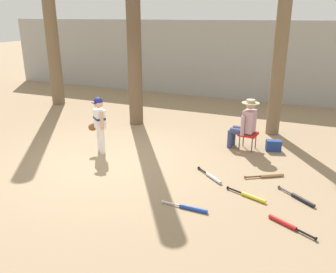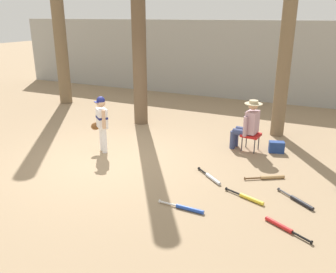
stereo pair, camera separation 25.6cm
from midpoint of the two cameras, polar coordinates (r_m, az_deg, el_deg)
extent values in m
plane|color=#937A5B|center=(7.78, -11.06, -3.99)|extent=(60.00, 60.00, 0.00)
cube|color=#9E9E99|center=(13.75, 5.64, 12.44)|extent=(18.00, 0.36, 2.84)
cylinder|color=brown|center=(9.91, -6.43, 18.55)|extent=(0.39, 0.39, 5.85)
cone|color=brown|center=(10.36, -5.83, 2.16)|extent=(0.66, 0.66, 0.23)
cylinder|color=brown|center=(9.30, 17.48, 17.69)|extent=(0.34, 0.34, 5.81)
cone|color=brown|center=(9.78, 15.79, 0.48)|extent=(0.55, 0.55, 0.20)
cylinder|color=white|center=(8.13, -11.55, -0.81)|extent=(0.12, 0.12, 0.58)
cylinder|color=white|center=(8.29, -11.90, -0.43)|extent=(0.12, 0.12, 0.58)
cube|color=white|center=(8.06, -11.97, 2.80)|extent=(0.36, 0.35, 0.44)
cube|color=navy|center=(8.05, -11.98, 2.95)|extent=(0.37, 0.36, 0.05)
sphere|color=tan|center=(7.97, -12.14, 5.21)|extent=(0.20, 0.20, 0.20)
sphere|color=navy|center=(7.95, -12.17, 5.63)|extent=(0.19, 0.19, 0.19)
cube|color=navy|center=(7.94, -12.79, 5.38)|extent=(0.17, 0.17, 0.02)
cylinder|color=tan|center=(7.82, -11.65, 2.63)|extent=(0.11, 0.11, 0.42)
cylinder|color=tan|center=(8.26, -12.60, 2.59)|extent=(0.11, 0.11, 0.40)
ellipsoid|color=brown|center=(8.31, -12.95, 1.51)|extent=(0.23, 0.25, 0.18)
cube|color=red|center=(8.38, 12.05, 0.41)|extent=(0.44, 0.44, 0.06)
cylinder|color=#333338|center=(8.35, 10.67, -0.95)|extent=(0.02, 0.02, 0.38)
cylinder|color=#333338|center=(8.61, 11.33, -0.35)|extent=(0.02, 0.02, 0.38)
cylinder|color=#333338|center=(8.26, 12.63, -1.29)|extent=(0.02, 0.02, 0.38)
cylinder|color=#333338|center=(8.53, 13.23, -0.68)|extent=(0.02, 0.02, 0.38)
cylinder|color=navy|center=(8.46, 9.20, -0.40)|extent=(0.13, 0.13, 0.43)
cylinder|color=navy|center=(8.64, 9.67, -0.02)|extent=(0.13, 0.13, 0.43)
cylinder|color=navy|center=(8.33, 10.56, 0.76)|extent=(0.41, 0.19, 0.15)
cylinder|color=navy|center=(8.51, 11.01, 1.13)|extent=(0.41, 0.19, 0.15)
cube|color=#B28C99|center=(8.28, 12.20, 2.44)|extent=(0.28, 0.38, 0.52)
cylinder|color=#B28C99|center=(8.12, 11.16, 1.74)|extent=(0.10, 0.10, 0.46)
cylinder|color=#B28C99|center=(8.53, 12.12, 2.50)|extent=(0.10, 0.10, 0.46)
sphere|color=tan|center=(8.18, 12.40, 5.12)|extent=(0.22, 0.22, 0.22)
cylinder|color=tan|center=(8.17, 12.41, 5.35)|extent=(0.40, 0.40, 0.02)
cylinder|color=tan|center=(8.17, 12.43, 5.57)|extent=(0.20, 0.20, 0.09)
cube|color=navy|center=(8.50, 15.94, -1.43)|extent=(0.38, 0.27, 0.26)
cylinder|color=brown|center=(12.89, -19.31, 18.79)|extent=(0.43, 0.43, 6.30)
cone|color=brown|center=(13.24, -17.83, 5.10)|extent=(0.63, 0.63, 0.26)
cylinder|color=yellow|center=(6.28, 12.58, -9.67)|extent=(0.45, 0.22, 0.07)
cylinder|color=black|center=(6.45, 9.67, -8.63)|extent=(0.30, 0.14, 0.03)
cylinder|color=black|center=(6.53, 8.55, -8.23)|extent=(0.03, 0.06, 0.06)
cylinder|color=#2347AD|center=(5.83, 2.88, -11.64)|extent=(0.48, 0.08, 0.07)
cylinder|color=silver|center=(5.96, -0.74, -10.83)|extent=(0.32, 0.04, 0.03)
cylinder|color=silver|center=(6.02, -2.13, -10.51)|extent=(0.02, 0.06, 0.06)
cylinder|color=black|center=(6.44, 20.01, -9.69)|extent=(0.41, 0.34, 0.07)
cylinder|color=#4C4C51|center=(6.66, 17.50, -8.39)|extent=(0.27, 0.22, 0.03)
cylinder|color=#4C4C51|center=(6.75, 16.55, -7.89)|extent=(0.05, 0.05, 0.06)
cylinder|color=tan|center=(7.18, 15.56, -6.12)|extent=(0.44, 0.31, 0.07)
cylinder|color=brown|center=(7.03, 12.59, -6.41)|extent=(0.29, 0.19, 0.03)
cylinder|color=brown|center=(6.98, 11.37, -6.52)|extent=(0.04, 0.06, 0.06)
cylinder|color=#B7BCC6|center=(6.85, 6.36, -6.76)|extent=(0.40, 0.35, 0.07)
cylinder|color=black|center=(7.14, 4.65, -5.57)|extent=(0.26, 0.22, 0.03)
cylinder|color=black|center=(7.26, 4.01, -5.12)|extent=(0.05, 0.05, 0.06)
cylinder|color=red|center=(5.72, 16.86, -13.20)|extent=(0.44, 0.27, 0.07)
cylinder|color=black|center=(5.55, 20.24, -14.64)|extent=(0.29, 0.17, 0.03)
cylinder|color=black|center=(5.49, 21.65, -15.23)|extent=(0.04, 0.06, 0.06)
camera|label=1|loc=(0.13, -91.07, -0.37)|focal=37.50mm
camera|label=2|loc=(0.13, 88.93, 0.37)|focal=37.50mm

